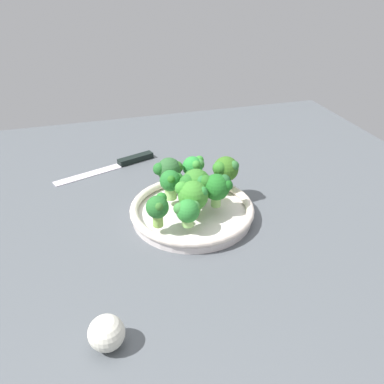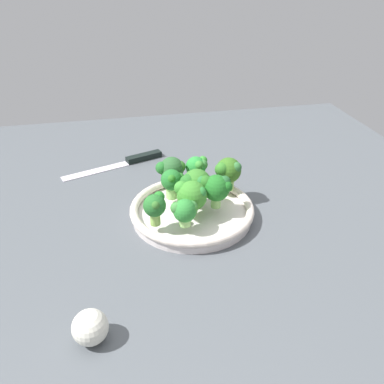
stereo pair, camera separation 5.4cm
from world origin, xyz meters
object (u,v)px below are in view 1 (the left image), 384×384
at_px(bowl, 192,211).
at_px(broccoli_floret_8, 192,195).
at_px(broccoli_floret_0, 169,170).
at_px(broccoli_floret_5, 225,170).
at_px(broccoli_floret_3, 195,183).
at_px(knife, 119,164).
at_px(broccoli_floret_4, 171,182).
at_px(broccoli_floret_6, 158,207).
at_px(broccoli_floret_1, 216,186).
at_px(broccoli_floret_2, 188,211).
at_px(garlic_bulb, 106,333).
at_px(broccoli_floret_7, 194,167).

distance_m(bowl, broccoli_floret_8, 0.06).
bearing_deg(broccoli_floret_0, broccoli_floret_5, -106.65).
xyz_separation_m(broccoli_floret_3, knife, (0.26, 0.12, -0.07)).
bearing_deg(broccoli_floret_0, broccoli_floret_4, 172.00).
height_order(broccoli_floret_6, broccoli_floret_8, broccoli_floret_8).
height_order(broccoli_floret_1, broccoli_floret_2, broccoli_floret_1).
bearing_deg(broccoli_floret_1, garlic_bulb, 136.43).
height_order(broccoli_floret_0, broccoli_floret_7, broccoli_floret_0).
distance_m(broccoli_floret_2, knife, 0.36).
relative_size(broccoli_floret_0, broccoli_floret_8, 1.04).
bearing_deg(broccoli_floret_7, bowl, 161.15).
bearing_deg(bowl, broccoli_floret_2, 158.06).
height_order(broccoli_floret_2, broccoli_floret_6, broccoli_floret_6).
distance_m(broccoli_floret_0, broccoli_floret_6, 0.14).
height_order(broccoli_floret_7, garlic_bulb, broccoli_floret_7).
xyz_separation_m(broccoli_floret_5, broccoli_floret_8, (-0.07, 0.09, -0.01)).
relative_size(bowl, broccoli_floret_2, 4.73).
height_order(broccoli_floret_5, broccoli_floret_6, broccoli_floret_5).
bearing_deg(garlic_bulb, broccoli_floret_0, -26.04).
relative_size(broccoli_floret_2, broccoli_floret_5, 0.74).
relative_size(broccoli_floret_7, knife, 0.24).
relative_size(broccoli_floret_0, broccoli_floret_3, 1.00).
distance_m(broccoli_floret_6, garlic_bulb, 0.26).
bearing_deg(broccoli_floret_7, broccoli_floret_2, 159.80).
bearing_deg(broccoli_floret_6, knife, 5.63).
bearing_deg(bowl, broccoli_floret_0, 18.97).
bearing_deg(broccoli_floret_3, broccoli_floret_8, 154.14).
bearing_deg(broccoli_floret_5, broccoli_floret_8, 127.04).
distance_m(broccoli_floret_4, garlic_bulb, 0.36).
relative_size(bowl, broccoli_floret_1, 3.65).
height_order(broccoli_floret_3, broccoli_floret_5, broccoli_floret_5).
relative_size(broccoli_floret_1, broccoli_floret_8, 1.04).
height_order(bowl, broccoli_floret_6, broccoli_floret_6).
distance_m(bowl, broccoli_floret_3, 0.06).
distance_m(broccoli_floret_3, broccoli_floret_6, 0.11).
xyz_separation_m(broccoli_floret_4, broccoli_floret_6, (-0.09, 0.05, 0.00)).
xyz_separation_m(broccoli_floret_7, knife, (0.19, 0.14, -0.07)).
bearing_deg(knife, broccoli_floret_4, -161.80).
height_order(broccoli_floret_4, broccoli_floret_8, broccoli_floret_8).
bearing_deg(garlic_bulb, broccoli_floret_4, -28.24).
bearing_deg(broccoli_floret_7, broccoli_floret_4, 128.13).
xyz_separation_m(broccoli_floret_1, broccoli_floret_2, (-0.05, 0.07, -0.01)).
distance_m(broccoli_floret_8, garlic_bulb, 0.32).
bearing_deg(broccoli_floret_3, bowl, 142.24).
bearing_deg(broccoli_floret_3, knife, 25.17).
bearing_deg(broccoli_floret_5, broccoli_floret_3, 113.25).
height_order(broccoli_floret_4, garlic_bulb, broccoli_floret_4).
bearing_deg(bowl, broccoli_floret_7, -18.85).
relative_size(broccoli_floret_6, knife, 0.24).
bearing_deg(broccoli_floret_2, broccoli_floret_1, -54.96).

